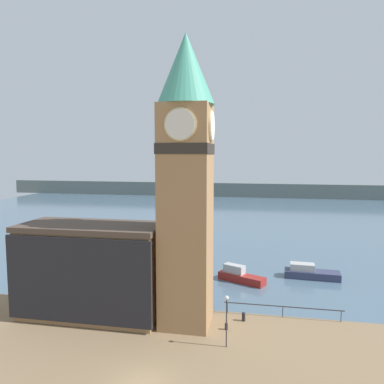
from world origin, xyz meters
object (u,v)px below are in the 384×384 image
at_px(lamp_post, 227,312).
at_px(clock_tower, 186,174).
at_px(boat_near, 240,276).
at_px(mooring_bollard_near, 226,326).
at_px(boat_far, 310,273).
at_px(pier_building, 91,270).
at_px(mooring_bollard_far, 244,316).

bearing_deg(lamp_post, clock_tower, 138.94).
bearing_deg(boat_near, mooring_bollard_near, -65.87).
bearing_deg(boat_far, pier_building, -141.12).
bearing_deg(boat_far, lamp_post, -110.66).
height_order(boat_far, mooring_bollard_near, boat_far).
height_order(boat_far, mooring_bollard_far, boat_far).
bearing_deg(mooring_bollard_near, pier_building, 177.49).
distance_m(clock_tower, lamp_post, 11.90).
relative_size(mooring_bollard_far, lamp_post, 0.20).
distance_m(mooring_bollard_near, mooring_bollard_far, 2.46).
xyz_separation_m(clock_tower, pier_building, (-9.16, 0.05, -9.16)).
distance_m(clock_tower, boat_near, 18.22).
height_order(pier_building, lamp_post, pier_building).
bearing_deg(mooring_bollard_far, boat_near, 95.52).
distance_m(boat_near, mooring_bollard_far, 10.78).
bearing_deg(boat_far, boat_near, -156.57).
relative_size(boat_far, mooring_bollard_near, 10.87).
relative_size(boat_near, lamp_post, 1.40).
relative_size(boat_far, mooring_bollard_far, 7.94).
bearing_deg(pier_building, mooring_bollard_near, -2.51).
xyz_separation_m(pier_building, mooring_bollard_near, (12.86, -0.56, -4.09)).
xyz_separation_m(mooring_bollard_near, lamp_post, (0.29, -2.96, 2.59)).
distance_m(mooring_bollard_far, lamp_post, 5.67).
bearing_deg(lamp_post, pier_building, 164.99).
distance_m(mooring_bollard_near, lamp_post, 3.94).
bearing_deg(mooring_bollard_far, mooring_bollard_near, -124.56).
distance_m(clock_tower, pier_building, 12.95).
relative_size(mooring_bollard_near, mooring_bollard_far, 0.73).
relative_size(clock_tower, boat_far, 3.79).
relative_size(clock_tower, boat_near, 4.33).
height_order(mooring_bollard_far, lamp_post, lamp_post).
bearing_deg(boat_far, mooring_bollard_near, -115.41).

